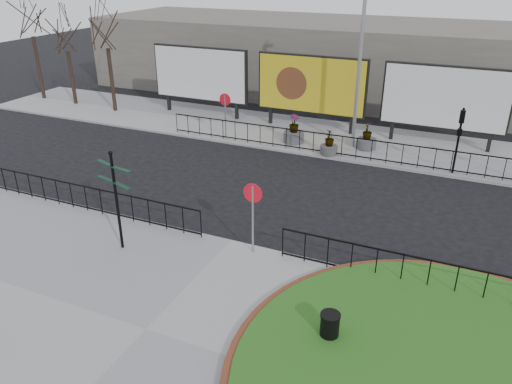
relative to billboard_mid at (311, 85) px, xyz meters
The scene contains 22 objects.
ground 13.31m from the billboard_mid, 83.40° to the right, with size 90.00×90.00×0.00m, color black.
pavement_near 18.21m from the billboard_mid, 85.23° to the right, with size 30.00×10.00×0.12m, color gray.
pavement_far 3.10m from the billboard_mid, 32.94° to the right, with size 44.00×6.00×0.12m, color gray.
railing_near_left 14.15m from the billboard_mid, 108.73° to the right, with size 10.00×0.10×1.10m, color black, non-canonical shape.
railing_near_right 15.62m from the billboard_mid, 58.92° to the right, with size 9.00×0.10×1.10m, color black, non-canonical shape.
railing_far 4.84m from the billboard_mid, 55.75° to the right, with size 18.00×0.10×1.10m, color black, non-canonical shape.
speed_sign_far 5.04m from the billboard_mid, 134.46° to the right, with size 0.64×0.07×2.47m.
speed_sign_near 13.62m from the billboard_mid, 79.41° to the right, with size 0.64×0.07×2.47m.
billboard_left 7.00m from the billboard_mid, behind, with size 6.20×0.31×4.10m.
billboard_mid is the anchor object (origin of this frame).
billboard_right 7.00m from the billboard_mid, ahead, with size 6.20×0.31×4.10m.
lamp_post 4.23m from the billboard_mid, 33.25° to the right, with size 0.74×0.18×9.23m.
signal_pole_a 8.80m from the billboard_mid, 24.42° to the right, with size 0.22×0.26×3.00m.
tree_left 12.63m from the billboard_mid, behind, with size 2.00×2.00×7.00m, color #2D2119, non-canonical shape.
tree_mid 16.05m from the billboard_mid, behind, with size 2.00×2.00×6.20m, color #2D2119, non-canonical shape.
tree_far 19.07m from the billboard_mid, behind, with size 2.00×2.00×7.50m, color #2D2119, non-canonical shape.
building_backdrop 9.15m from the billboard_mid, 80.57° to the left, with size 40.00×10.00×5.00m, color #666159.
fingerpost_sign 14.98m from the billboard_mid, 96.22° to the right, with size 1.61×0.66×3.45m.
litter_bin 17.65m from the billboard_mid, 69.99° to the right, with size 0.51×0.51×0.85m.
planter_a 3.27m from the billboard_mid, 90.00° to the right, with size 1.08×1.08×1.51m.
planter_b 4.66m from the billboard_mid, 58.40° to the right, with size 0.85×0.85×1.28m.
planter_c 4.66m from the billboard_mid, 28.05° to the right, with size 0.99×0.99×1.36m.
Camera 1 is at (6.80, -13.23, 8.92)m, focal length 35.00 mm.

